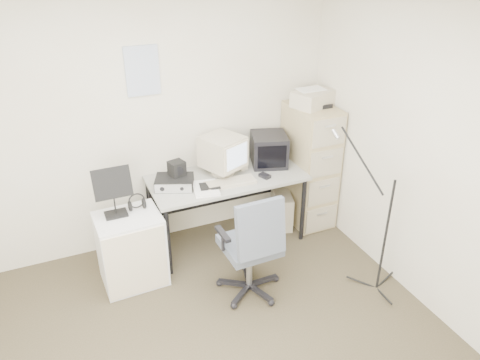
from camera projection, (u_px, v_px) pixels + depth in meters
name	position (u px, v px, depth m)	size (l,w,h in m)	color
ceiling	(215.00, 5.00, 2.31)	(3.60, 3.60, 0.01)	white
wall_back	(149.00, 124.00, 4.35)	(3.60, 0.02, 2.50)	silver
wall_right	(442.00, 168.00, 3.53)	(0.02, 3.60, 2.50)	silver
wall_calendar	(142.00, 71.00, 4.10)	(0.30, 0.02, 0.44)	white
filing_cabinet	(309.00, 166.00, 4.93)	(0.40, 0.60, 1.30)	tan
printer	(313.00, 98.00, 4.61)	(0.40, 0.27, 0.15)	beige
desk	(227.00, 209.00, 4.70)	(1.50, 0.70, 0.73)	#9C9C98
crt_monitor	(223.00, 155.00, 4.52)	(0.34, 0.36, 0.38)	beige
crt_tv	(269.00, 149.00, 4.72)	(0.34, 0.36, 0.31)	black
desk_speaker	(243.00, 163.00, 4.65)	(0.07, 0.07, 0.14)	beige
keyboard	(230.00, 183.00, 4.39)	(0.48, 0.17, 0.03)	beige
mouse	(265.00, 176.00, 4.51)	(0.07, 0.11, 0.03)	black
radio_receiver	(174.00, 182.00, 4.32)	(0.34, 0.25, 0.10)	black
radio_speaker	(177.00, 168.00, 4.32)	(0.13, 0.13, 0.13)	black
papers	(206.00, 188.00, 4.30)	(0.23, 0.31, 0.02)	white
pc_tower	(282.00, 208.00, 5.05)	(0.18, 0.40, 0.37)	beige
office_chair	(250.00, 243.00, 3.94)	(0.58, 0.58, 1.01)	slate
side_cart	(131.00, 249.00, 4.14)	(0.55, 0.44, 0.68)	silver
music_stand	(113.00, 191.00, 3.90)	(0.31, 0.17, 0.46)	black
headphones	(137.00, 204.00, 4.07)	(0.16, 0.16, 0.03)	black
mic_stand	(388.00, 220.00, 3.87)	(0.02, 0.02, 1.42)	black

